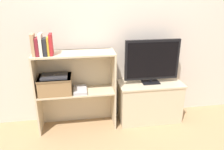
{
  "coord_description": "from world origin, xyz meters",
  "views": [
    {
      "loc": [
        -0.38,
        -2.3,
        1.65
      ],
      "look_at": [
        0.0,
        0.16,
        0.68
      ],
      "focal_mm": 35.0,
      "sensor_mm": 36.0,
      "label": 1
    }
  ],
  "objects_px": {
    "tv": "(152,61)",
    "storage_basket_left": "(55,84)",
    "laptop": "(54,76)",
    "book_tan": "(33,45)",
    "book_ivory": "(41,45)",
    "book_mustard": "(48,46)",
    "magazine_stack": "(80,90)",
    "book_crimson": "(51,44)",
    "book_charcoal": "(45,47)",
    "tv_stand": "(149,101)",
    "book_maroon": "(38,47)"
  },
  "relations": [
    {
      "from": "tv",
      "to": "book_mustard",
      "type": "height_order",
      "value": "book_mustard"
    },
    {
      "from": "tv_stand",
      "to": "storage_basket_left",
      "type": "height_order",
      "value": "storage_basket_left"
    },
    {
      "from": "tv",
      "to": "tv_stand",
      "type": "bearing_deg",
      "value": 90.0
    },
    {
      "from": "tv",
      "to": "book_tan",
      "type": "xyz_separation_m",
      "value": [
        -1.37,
        -0.08,
        0.27
      ]
    },
    {
      "from": "tv",
      "to": "laptop",
      "type": "bearing_deg",
      "value": -178.03
    },
    {
      "from": "tv",
      "to": "book_tan",
      "type": "bearing_deg",
      "value": -176.61
    },
    {
      "from": "storage_basket_left",
      "to": "magazine_stack",
      "type": "relative_size",
      "value": 1.54
    },
    {
      "from": "book_maroon",
      "to": "book_crimson",
      "type": "distance_m",
      "value": 0.14
    },
    {
      "from": "book_mustard",
      "to": "tv_stand",
      "type": "bearing_deg",
      "value": 3.9
    },
    {
      "from": "book_mustard",
      "to": "book_ivory",
      "type": "bearing_deg",
      "value": 180.0
    },
    {
      "from": "tv",
      "to": "storage_basket_left",
      "type": "distance_m",
      "value": 1.21
    },
    {
      "from": "book_tan",
      "to": "storage_basket_left",
      "type": "distance_m",
      "value": 0.52
    },
    {
      "from": "tv",
      "to": "laptop",
      "type": "distance_m",
      "value": 1.2
    },
    {
      "from": "book_ivory",
      "to": "magazine_stack",
      "type": "distance_m",
      "value": 0.7
    },
    {
      "from": "book_crimson",
      "to": "laptop",
      "type": "bearing_deg",
      "value": 94.38
    },
    {
      "from": "book_tan",
      "to": "book_ivory",
      "type": "bearing_deg",
      "value": 0.0
    },
    {
      "from": "book_charcoal",
      "to": "tv",
      "type": "bearing_deg",
      "value": 3.73
    },
    {
      "from": "tv",
      "to": "magazine_stack",
      "type": "bearing_deg",
      "value": -176.92
    },
    {
      "from": "book_maroon",
      "to": "laptop",
      "type": "distance_m",
      "value": 0.39
    },
    {
      "from": "book_maroon",
      "to": "magazine_stack",
      "type": "relative_size",
      "value": 0.78
    },
    {
      "from": "tv",
      "to": "book_mustard",
      "type": "distance_m",
      "value": 1.25
    },
    {
      "from": "book_tan",
      "to": "laptop",
      "type": "distance_m",
      "value": 0.43
    },
    {
      "from": "book_mustard",
      "to": "magazine_stack",
      "type": "relative_size",
      "value": 0.8
    },
    {
      "from": "book_crimson",
      "to": "storage_basket_left",
      "type": "distance_m",
      "value": 0.49
    },
    {
      "from": "book_tan",
      "to": "book_charcoal",
      "type": "bearing_deg",
      "value": 0.0
    },
    {
      "from": "book_crimson",
      "to": "laptop",
      "type": "xyz_separation_m",
      "value": [
        -0.0,
        0.04,
        -0.38
      ]
    },
    {
      "from": "book_tan",
      "to": "tv_stand",
      "type": "bearing_deg",
      "value": 3.46
    },
    {
      "from": "tv",
      "to": "book_crimson",
      "type": "bearing_deg",
      "value": -176.08
    },
    {
      "from": "tv_stand",
      "to": "book_maroon",
      "type": "bearing_deg",
      "value": -176.43
    },
    {
      "from": "book_tan",
      "to": "book_crimson",
      "type": "height_order",
      "value": "book_tan"
    },
    {
      "from": "book_mustard",
      "to": "book_crimson",
      "type": "height_order",
      "value": "book_crimson"
    },
    {
      "from": "book_maroon",
      "to": "laptop",
      "type": "bearing_deg",
      "value": 16.1
    },
    {
      "from": "tv_stand",
      "to": "storage_basket_left",
      "type": "xyz_separation_m",
      "value": [
        -1.19,
        -0.04,
        0.35
      ]
    },
    {
      "from": "book_charcoal",
      "to": "book_maroon",
      "type": "bearing_deg",
      "value": 180.0
    },
    {
      "from": "storage_basket_left",
      "to": "laptop",
      "type": "bearing_deg",
      "value": 0.0
    },
    {
      "from": "book_charcoal",
      "to": "laptop",
      "type": "xyz_separation_m",
      "value": [
        0.06,
        0.04,
        -0.36
      ]
    },
    {
      "from": "storage_basket_left",
      "to": "laptop",
      "type": "relative_size",
      "value": 1.29
    },
    {
      "from": "book_charcoal",
      "to": "storage_basket_left",
      "type": "xyz_separation_m",
      "value": [
        0.06,
        0.04,
        -0.46
      ]
    },
    {
      "from": "book_ivory",
      "to": "book_mustard",
      "type": "bearing_deg",
      "value": 0.0
    },
    {
      "from": "storage_basket_left",
      "to": "tv_stand",
      "type": "bearing_deg",
      "value": 2.05
    },
    {
      "from": "book_tan",
      "to": "book_charcoal",
      "type": "relative_size",
      "value": 1.26
    },
    {
      "from": "tv",
      "to": "magazine_stack",
      "type": "xyz_separation_m",
      "value": [
        -0.9,
        -0.05,
        -0.31
      ]
    },
    {
      "from": "tv",
      "to": "book_maroon",
      "type": "bearing_deg",
      "value": -176.5
    },
    {
      "from": "tv_stand",
      "to": "book_ivory",
      "type": "distance_m",
      "value": 1.54
    },
    {
      "from": "book_crimson",
      "to": "book_ivory",
      "type": "bearing_deg",
      "value": 180.0
    },
    {
      "from": "book_charcoal",
      "to": "book_tan",
      "type": "bearing_deg",
      "value": 180.0
    },
    {
      "from": "book_maroon",
      "to": "magazine_stack",
      "type": "bearing_deg",
      "value": 4.38
    },
    {
      "from": "magazine_stack",
      "to": "book_charcoal",
      "type": "bearing_deg",
      "value": -174.59
    },
    {
      "from": "storage_basket_left",
      "to": "book_tan",
      "type": "bearing_deg",
      "value": -167.47
    },
    {
      "from": "book_ivory",
      "to": "book_charcoal",
      "type": "relative_size",
      "value": 1.27
    }
  ]
}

